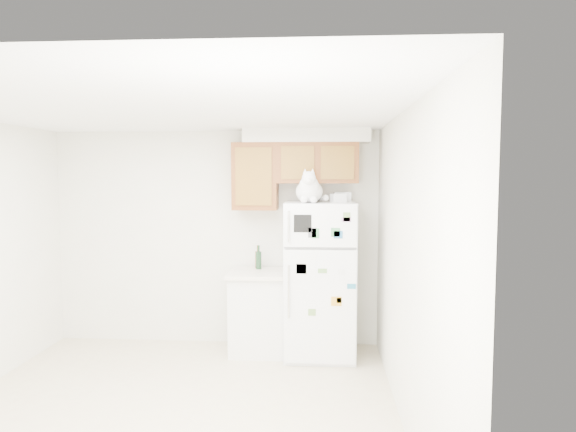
# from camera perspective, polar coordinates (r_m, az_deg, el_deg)

# --- Properties ---
(ground_plane) EXTENTS (3.80, 4.00, 0.01)m
(ground_plane) POSITION_cam_1_polar(r_m,az_deg,el_deg) (4.59, -13.31, -21.30)
(ground_plane) COLOR beige
(room_shell) EXTENTS (3.84, 4.04, 2.52)m
(room_shell) POSITION_cam_1_polar(r_m,az_deg,el_deg) (4.35, -11.24, 0.30)
(room_shell) COLOR silver
(room_shell) RESTS_ON ground_plane
(refrigerator) EXTENTS (0.76, 0.78, 1.70)m
(refrigerator) POSITION_cam_1_polar(r_m,az_deg,el_deg) (5.67, 3.60, -7.04)
(refrigerator) COLOR white
(refrigerator) RESTS_ON ground_plane
(base_counter) EXTENTS (0.64, 0.64, 0.92)m
(base_counter) POSITION_cam_1_polar(r_m,az_deg,el_deg) (5.87, -3.29, -10.52)
(base_counter) COLOR white
(base_counter) RESTS_ON ground_plane
(cat) EXTENTS (0.35, 0.51, 0.36)m
(cat) POSITION_cam_1_polar(r_m,az_deg,el_deg) (5.43, 2.39, 2.93)
(cat) COLOR white
(cat) RESTS_ON refrigerator
(storage_box_back) EXTENTS (0.19, 0.15, 0.10)m
(storage_box_back) POSITION_cam_1_polar(r_m,az_deg,el_deg) (5.72, 6.05, 2.14)
(storage_box_back) COLOR white
(storage_box_back) RESTS_ON refrigerator
(storage_box_front) EXTENTS (0.18, 0.16, 0.09)m
(storage_box_front) POSITION_cam_1_polar(r_m,az_deg,el_deg) (5.53, 5.59, 2.01)
(storage_box_front) COLOR white
(storage_box_front) RESTS_ON refrigerator
(bottle_green) EXTENTS (0.06, 0.06, 0.27)m
(bottle_green) POSITION_cam_1_polar(r_m,az_deg,el_deg) (5.87, -3.28, -4.59)
(bottle_green) COLOR #19381E
(bottle_green) RESTS_ON base_counter
(bottle_amber) EXTENTS (0.06, 0.06, 0.27)m
(bottle_amber) POSITION_cam_1_polar(r_m,az_deg,el_deg) (5.93, -3.37, -4.53)
(bottle_amber) COLOR #593814
(bottle_amber) RESTS_ON base_counter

